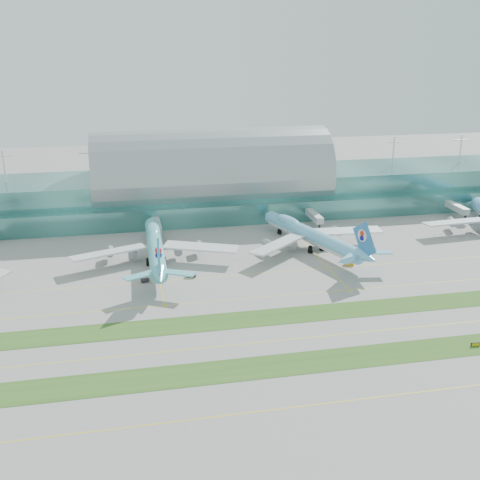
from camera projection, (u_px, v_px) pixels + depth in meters
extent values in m
plane|color=gray|center=(274.00, 320.00, 194.39)|extent=(700.00, 700.00, 0.00)
cube|color=#3D7A75|center=(211.00, 193.00, 311.84)|extent=(340.00, 42.00, 20.00)
cube|color=#3D7A75|center=(219.00, 215.00, 291.17)|extent=(340.00, 8.00, 10.00)
ellipsoid|color=#9EA5A8|center=(211.00, 174.00, 308.63)|extent=(340.00, 46.20, 16.17)
cylinder|color=white|center=(211.00, 158.00, 306.06)|extent=(0.80, 0.80, 16.00)
cube|color=#B2B7B7|center=(156.00, 224.00, 274.95)|extent=(3.50, 22.00, 3.00)
cylinder|color=black|center=(158.00, 238.00, 266.79)|extent=(1.00, 1.00, 4.00)
cube|color=#B2B7B7|center=(313.00, 215.00, 289.10)|extent=(3.50, 22.00, 3.00)
cylinder|color=black|center=(319.00, 228.00, 280.94)|extent=(1.00, 1.00, 4.00)
cube|color=#B2B7B7|center=(455.00, 207.00, 303.25)|extent=(3.50, 22.00, 3.00)
cylinder|color=black|center=(465.00, 219.00, 295.09)|extent=(1.00, 1.00, 4.00)
cube|color=#2D591E|center=(299.00, 363.00, 168.39)|extent=(420.00, 12.00, 0.08)
cube|color=#2D591E|center=(272.00, 317.00, 196.23)|extent=(420.00, 12.00, 0.08)
cube|color=yellow|center=(322.00, 404.00, 149.84)|extent=(420.00, 0.35, 0.01)
cube|color=yellow|center=(285.00, 340.00, 181.40)|extent=(420.00, 0.35, 0.01)
cube|color=yellow|center=(261.00, 297.00, 211.10)|extent=(420.00, 0.35, 0.01)
cube|color=yellow|center=(248.00, 274.00, 231.51)|extent=(420.00, 0.35, 0.01)
cylinder|color=#5BBCC8|center=(155.00, 247.00, 242.84)|extent=(7.59, 63.14, 6.30)
ellipsoid|color=#5BBCC8|center=(153.00, 230.00, 258.72)|extent=(6.38, 19.28, 4.49)
cone|color=#5BBCC8|center=(152.00, 223.00, 274.47)|extent=(6.41, 5.21, 6.30)
cone|color=#5BBCC8|center=(160.00, 277.00, 209.29)|extent=(6.17, 9.27, 5.99)
cube|color=white|center=(109.00, 252.00, 237.97)|extent=(31.23, 18.00, 1.24)
cylinder|color=gray|center=(121.00, 252.00, 244.54)|extent=(3.57, 5.66, 3.46)
cube|color=white|center=(201.00, 247.00, 244.18)|extent=(31.05, 19.04, 1.24)
cylinder|color=gray|center=(188.00, 248.00, 249.20)|extent=(3.57, 5.66, 3.46)
cube|color=#2EA2CD|center=(159.00, 258.00, 209.13)|extent=(0.88, 13.37, 14.65)
cylinder|color=white|center=(158.00, 253.00, 209.59)|extent=(1.01, 4.90, 4.88)
cylinder|color=black|center=(153.00, 239.00, 266.65)|extent=(1.83, 1.83, 3.05)
cylinder|color=black|center=(149.00, 262.00, 240.03)|extent=(1.83, 1.83, 3.05)
cylinder|color=black|center=(164.00, 261.00, 241.07)|extent=(1.83, 1.83, 3.05)
cylinder|color=#64B6DC|center=(311.00, 235.00, 257.37)|extent=(26.07, 61.64, 6.29)
ellipsoid|color=#64B6DC|center=(288.00, 221.00, 271.25)|extent=(11.78, 20.04, 4.48)
cone|color=#64B6DC|center=(268.00, 216.00, 285.14)|extent=(7.58, 6.82, 6.29)
cone|color=#64B6DC|center=(367.00, 258.00, 227.88)|extent=(8.58, 10.57, 5.98)
cube|color=white|center=(278.00, 244.00, 247.15)|extent=(28.09, 25.63, 1.24)
cylinder|color=#97999F|center=(280.00, 244.00, 254.50)|extent=(5.05, 6.39, 3.45)
cube|color=white|center=(347.00, 231.00, 264.52)|extent=(30.85, 9.42, 1.24)
cylinder|color=#97999F|center=(331.00, 234.00, 267.53)|extent=(5.05, 6.39, 3.45)
cube|color=#2870B4|center=(364.00, 240.00, 227.49)|extent=(4.84, 12.84, 14.63)
cylinder|color=white|center=(363.00, 236.00, 227.83)|extent=(2.42, 4.91, 4.87)
cylinder|color=black|center=(280.00, 231.00, 278.46)|extent=(1.83, 1.83, 3.04)
cylinder|color=black|center=(310.00, 249.00, 254.10)|extent=(1.83, 1.83, 3.04)
cylinder|color=black|center=(322.00, 247.00, 256.99)|extent=(1.83, 1.83, 3.04)
cone|color=#6DB7EF|center=(476.00, 202.00, 309.16)|extent=(7.65, 6.84, 6.39)
cube|color=silver|center=(455.00, 222.00, 276.79)|extent=(31.43, 10.13, 1.26)
cylinder|color=#93959B|center=(462.00, 223.00, 282.26)|extent=(5.05, 6.46, 3.50)
cylinder|color=black|center=(480.00, 216.00, 301.13)|extent=(1.86, 1.86, 3.09)
cube|color=black|center=(145.00, 280.00, 223.98)|extent=(3.26, 2.42, 1.35)
cube|color=black|center=(191.00, 275.00, 228.92)|extent=(3.86, 2.78, 1.55)
cube|color=#C9880B|center=(349.00, 263.00, 240.78)|extent=(4.13, 3.12, 1.59)
cube|color=black|center=(340.00, 252.00, 253.30)|extent=(3.87, 2.40, 1.28)
cube|color=black|center=(475.00, 344.00, 177.59)|extent=(2.85, 0.52, 1.20)
cube|color=gold|center=(476.00, 345.00, 177.41)|extent=(2.39, 0.26, 0.87)
cylinder|color=black|center=(472.00, 345.00, 177.60)|extent=(0.13, 0.13, 0.55)
cylinder|color=black|center=(478.00, 345.00, 177.80)|extent=(0.13, 0.13, 0.55)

